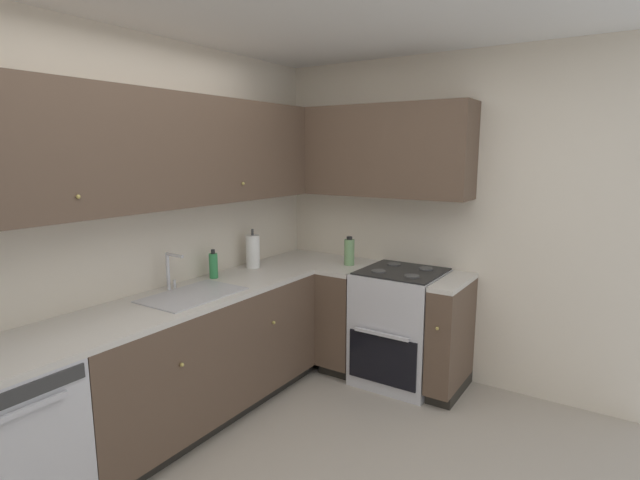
% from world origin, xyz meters
% --- Properties ---
extents(wall_back, '(4.04, 0.05, 2.55)m').
position_xyz_m(wall_back, '(0.00, 1.45, 1.27)').
color(wall_back, beige).
rests_on(wall_back, ground_plane).
extents(wall_right, '(0.05, 2.96, 2.55)m').
position_xyz_m(wall_right, '(2.00, 0.00, 1.27)').
color(wall_right, beige).
rests_on(wall_right, ground_plane).
extents(lower_cabinets_back, '(1.91, 0.62, 0.86)m').
position_xyz_m(lower_cabinets_back, '(0.42, 1.13, 0.43)').
color(lower_cabinets_back, brown).
rests_on(lower_cabinets_back, ground_plane).
extents(countertop_back, '(3.12, 0.60, 0.03)m').
position_xyz_m(countertop_back, '(0.41, 1.13, 0.87)').
color(countertop_back, beige).
rests_on(countertop_back, lower_cabinets_back).
extents(lower_cabinets_right, '(0.62, 1.12, 0.86)m').
position_xyz_m(lower_cabinets_right, '(1.67, 0.34, 0.43)').
color(lower_cabinets_right, brown).
rests_on(lower_cabinets_right, ground_plane).
extents(countertop_right, '(0.60, 1.12, 0.03)m').
position_xyz_m(countertop_right, '(1.67, 0.34, 0.87)').
color(countertop_right, beige).
rests_on(countertop_right, lower_cabinets_right).
extents(oven_range, '(0.68, 0.62, 1.04)m').
position_xyz_m(oven_range, '(1.69, 0.22, 0.45)').
color(oven_range, silver).
rests_on(oven_range, ground_plane).
extents(upper_cabinets_back, '(2.80, 0.34, 0.71)m').
position_xyz_m(upper_cabinets_back, '(0.25, 1.27, 1.82)').
color(upper_cabinets_back, brown).
extents(upper_cabinets_right, '(0.32, 1.67, 0.71)m').
position_xyz_m(upper_cabinets_right, '(1.81, 0.60, 1.82)').
color(upper_cabinets_right, brown).
extents(sink, '(0.64, 0.40, 0.10)m').
position_xyz_m(sink, '(0.36, 1.10, 0.85)').
color(sink, '#B7B7BC').
rests_on(sink, countertop_back).
extents(faucet, '(0.07, 0.16, 0.26)m').
position_xyz_m(faucet, '(0.36, 1.31, 1.04)').
color(faucet, silver).
rests_on(faucet, countertop_back).
extents(soap_bottle, '(0.06, 0.06, 0.21)m').
position_xyz_m(soap_bottle, '(0.75, 1.31, 0.99)').
color(soap_bottle, '#338C4C').
rests_on(soap_bottle, countertop_back).
extents(paper_towel_roll, '(0.11, 0.11, 0.32)m').
position_xyz_m(paper_towel_roll, '(1.17, 1.29, 1.02)').
color(paper_towel_roll, white).
rests_on(paper_towel_roll, countertop_back).
extents(oil_bottle, '(0.08, 0.08, 0.24)m').
position_xyz_m(oil_bottle, '(1.67, 0.69, 1.00)').
color(oil_bottle, '#729E66').
rests_on(oil_bottle, countertop_right).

